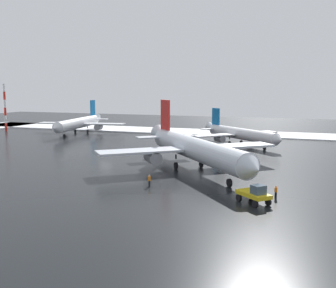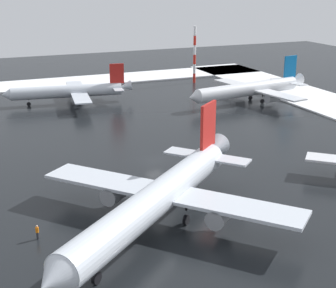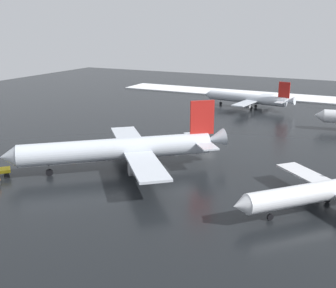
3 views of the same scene
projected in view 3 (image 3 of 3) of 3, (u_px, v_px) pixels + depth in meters
name	position (u px, v px, depth m)	size (l,w,h in m)	color
ground_plane	(209.00, 145.00, 89.02)	(240.00, 240.00, 0.00)	black
snow_bank_right	(277.00, 96.00, 146.73)	(14.00, 116.00, 0.33)	white
airplane_foreground_jet	(123.00, 149.00, 72.87)	(29.78, 32.17, 11.65)	silver
airplane_parked_portside	(328.00, 190.00, 57.46)	(23.29, 22.18, 8.61)	silver
airplane_far_rear	(249.00, 99.00, 126.73)	(24.26, 29.12, 8.65)	silver
ground_crew_beside_wing	(73.00, 151.00, 81.65)	(0.36, 0.36, 1.71)	black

